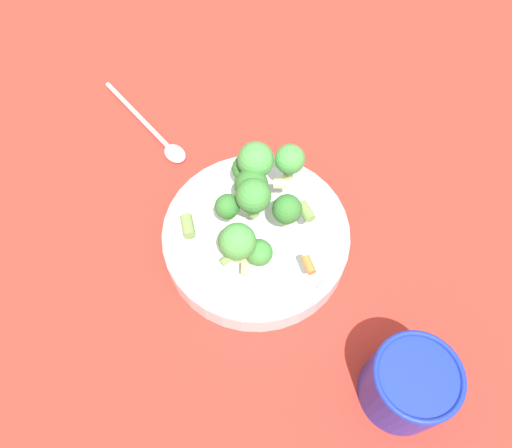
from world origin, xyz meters
name	(u,v)px	position (x,y,z in m)	size (l,w,h in m)	color
ground_plane	(256,244)	(0.00, 0.00, 0.00)	(3.00, 3.00, 0.00)	#B72D23
bowl	(256,236)	(0.00, 0.00, 0.02)	(0.23, 0.23, 0.04)	silver
pasta_salad	(254,198)	(-0.01, 0.00, 0.09)	(0.17, 0.16, 0.08)	#8CB766
cup	(409,384)	(0.23, 0.06, 0.04)	(0.09, 0.09, 0.08)	#192DAD
spoon	(157,135)	(-0.22, -0.05, 0.01)	(0.19, 0.07, 0.01)	silver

